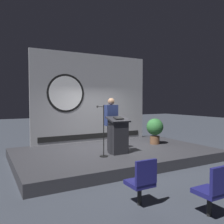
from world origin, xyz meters
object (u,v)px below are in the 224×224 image
(audience_chair_right, at_px, (142,180))
(audience_chair_left, at_px, (214,189))
(speaker_person, at_px, (111,124))
(microphone_stand, at_px, (103,138))
(podium, at_px, (118,136))
(potted_plant, at_px, (155,129))

(audience_chair_right, bearing_deg, audience_chair_left, -49.01)
(speaker_person, xyz_separation_m, audience_chair_right, (-1.14, -3.29, -0.69))
(speaker_person, bearing_deg, microphone_stand, -135.81)
(microphone_stand, xyz_separation_m, audience_chair_right, (-0.55, -2.72, -0.34))
(podium, height_order, audience_chair_left, podium)
(potted_plant, height_order, audience_chair_right, potted_plant)
(audience_chair_left, distance_m, audience_chair_right, 1.20)
(audience_chair_left, bearing_deg, podium, 84.75)
(microphone_stand, height_order, potted_plant, microphone_stand)
(microphone_stand, bearing_deg, speaker_person, 44.19)
(podium, relative_size, audience_chair_left, 1.29)
(podium, xyz_separation_m, speaker_person, (0.01, 0.48, 0.32))
(podium, bearing_deg, audience_chair_right, -111.88)
(microphone_stand, xyz_separation_m, audience_chair_left, (0.24, -3.63, -0.34))
(potted_plant, relative_size, audience_chair_left, 1.09)
(microphone_stand, distance_m, potted_plant, 2.74)
(microphone_stand, distance_m, audience_chair_left, 3.65)
(microphone_stand, relative_size, potted_plant, 1.56)
(speaker_person, relative_size, audience_chair_right, 1.93)
(potted_plant, distance_m, audience_chair_left, 5.06)
(microphone_stand, bearing_deg, audience_chair_right, -101.47)
(audience_chair_left, bearing_deg, audience_chair_right, 130.99)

